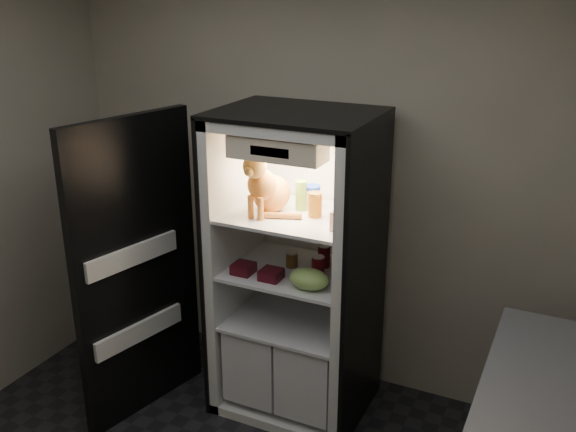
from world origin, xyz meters
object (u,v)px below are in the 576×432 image
Objects in this scene: soda_can_a at (324,256)px; berry_box_left at (243,268)px; parmesan_shaker at (301,196)px; salsa_jar at (315,205)px; tabby_cat at (267,188)px; condiment_jar at (292,259)px; berry_box_right at (271,274)px; mayo_tub at (312,197)px; pepper_jar at (347,200)px; soda_can_c at (318,267)px; refrigerator at (298,287)px; soda_can_b at (340,263)px; cream_carton at (337,221)px; grape_bag at (309,279)px.

soda_can_a is 1.14× the size of berry_box_left.
parmesan_shaker is 0.54m from berry_box_left.
tabby_cat is at bearing -165.76° from salsa_jar.
berry_box_right is (-0.03, -0.21, -0.02)m from condiment_jar.
pepper_jar reaches higher than mayo_tub.
berry_box_right is at bearing -151.74° from soda_can_c.
parmesan_shaker is 1.48× the size of berry_box_right.
parmesan_shaker reaches higher than berry_box_right.
soda_can_b is at bearing 0.96° from refrigerator.
soda_can_c is at bearing 6.99° from tabby_cat.
pepper_jar reaches higher than soda_can_a.
parmesan_shaker is at bearing 145.09° from cream_carton.
grape_bag is (0.06, -0.20, -0.36)m from salsa_jar.
condiment_jar is (-0.29, -0.04, -0.01)m from soda_can_b.
cream_carton is 0.40m from soda_can_b.
berry_box_right is (-0.24, 0.01, -0.03)m from grape_bag.
salsa_jar is 1.43× the size of condiment_jar.
soda_can_c is 0.14m from grape_bag.
tabby_cat is 2.99× the size of soda_can_a.
soda_can_c is (-0.14, 0.09, -0.34)m from cream_carton.
soda_can_b is at bearing 23.05° from tabby_cat.
parmesan_shaker reaches higher than cream_carton.
berry_box_right is at bearing -174.29° from cream_carton.
parmesan_shaker reaches higher than grape_bag.
soda_can_c is at bearing -138.78° from pepper_jar.
parmesan_shaker is at bearing 74.69° from berry_box_right.
parmesan_shaker reaches higher than soda_can_a.
condiment_jar is at bearing -175.13° from pepper_jar.
parmesan_shaker is 0.39m from condiment_jar.
soda_can_b is at bearing 8.20° from condiment_jar.
cream_carton is (0.32, -0.21, 0.55)m from refrigerator.
parmesan_shaker is at bearing 142.68° from soda_can_c.
mayo_tub is at bearing 164.11° from soda_can_b.
soda_can_a is 0.60× the size of grape_bag.
tabby_cat reaches higher than grape_bag.
mayo_tub is at bearing 51.43° from condiment_jar.
parmesan_shaker is 0.29m from pepper_jar.
soda_can_a is (-0.15, 0.06, -0.39)m from pepper_jar.
tabby_cat is (-0.14, -0.13, 0.65)m from refrigerator.
refrigerator is 0.68m from tabby_cat.
tabby_cat reaches higher than salsa_jar.
soda_can_b is (-0.05, 0.21, -0.34)m from cream_carton.
tabby_cat is 0.29m from salsa_jar.
grape_bag is 1.92× the size of berry_box_left.
pepper_jar is at bearing -1.89° from refrigerator.
berry_box_right is (-0.36, -0.23, -0.43)m from pepper_jar.
parmesan_shaker is at bearing 52.73° from condiment_jar.
pepper_jar is (0.17, 0.05, 0.04)m from salsa_jar.
condiment_jar is at bearing 43.08° from berry_box_left.
salsa_jar is 0.36m from soda_can_c.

